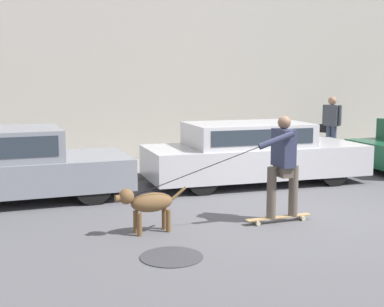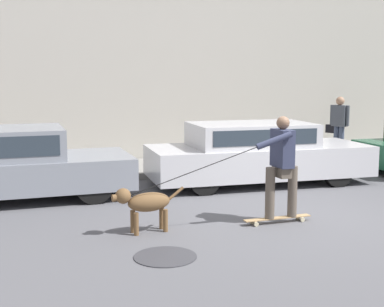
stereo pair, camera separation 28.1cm
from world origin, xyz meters
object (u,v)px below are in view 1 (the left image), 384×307
Objects in this scene: skateboarder at (282,163)px; pedestrian_with_bag at (331,122)px; parked_car_1 at (253,154)px; parked_car_0 at (11,166)px; dog at (148,203)px.

pedestrian_with_bag reaches higher than skateboarder.
parked_car_1 is at bearing -173.95° from pedestrian_with_bag.
skateboarder is at bearing -105.73° from parked_car_1.
parked_car_0 is at bearing -38.05° from skateboarder.
parked_car_0 is 4.78m from parked_car_1.
skateboarder is (2.08, -0.11, 0.49)m from dog.
skateboarder reaches higher than parked_car_1.
skateboarder is 6.61m from pedestrian_with_bag.
dog is (-3.00, -2.75, -0.18)m from parked_car_1.
parked_car_1 is at bearing -109.35° from skateboarder.
skateboarder reaches higher than parked_car_0.
parked_car_1 is 4.07m from dog.
parked_car_0 is 1.41× the size of skateboarder.
dog is at bearing -4.68° from skateboarder.
skateboarder is (3.87, -2.85, 0.30)m from parked_car_0.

